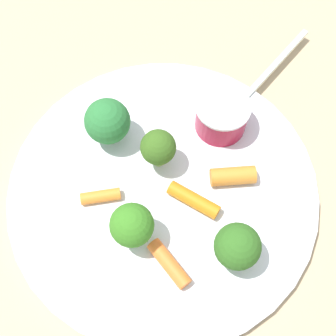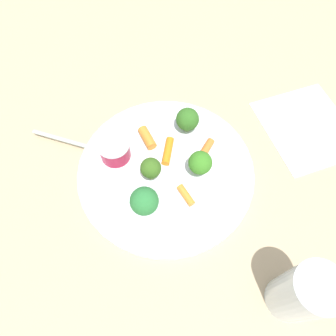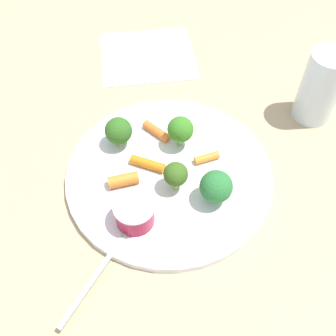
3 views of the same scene
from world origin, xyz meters
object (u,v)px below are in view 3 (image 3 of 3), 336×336
Objects in this scene: broccoli_floret_1 at (216,187)px; fork at (103,266)px; carrot_stick_2 at (147,164)px; drinking_glass at (321,87)px; napkin at (147,55)px; carrot_stick_0 at (207,158)px; sauce_cup at (135,213)px; broccoli_floret_0 at (118,131)px; carrot_stick_1 at (123,180)px; carrot_stick_3 at (156,131)px; broccoli_floret_3 at (181,130)px; plate at (169,174)px; broccoli_floret_2 at (176,175)px.

fork is (0.11, 0.14, -0.03)m from broccoli_floret_1.
drinking_glass reaches higher than carrot_stick_2.
napkin is (0.32, -0.06, -0.06)m from drinking_glass.
carrot_stick_0 reaches higher than napkin.
sauce_cup is 0.14m from broccoli_floret_0.
carrot_stick_1 is 0.36× the size of drinking_glass.
fork is 1.37× the size of drinking_glass.
sauce_cup is 0.31× the size of napkin.
drinking_glass reaches higher than carrot_stick_3.
broccoli_floret_1 is 0.44× the size of drinking_glass.
carrot_stick_3 reaches higher than napkin.
broccoli_floret_3 reaches higher than carrot_stick_0.
carrot_stick_2 is (-0.02, -0.04, -0.00)m from carrot_stick_1.
sauce_cup is (0.02, 0.09, 0.03)m from plate.
fork is at bearing 89.46° from carrot_stick_2.
plate is 1.81× the size of fork.
broccoli_floret_1 reaches higher than carrot_stick_0.
napkin is at bearing -76.91° from carrot_stick_1.
broccoli_floret_3 is (-0.09, -0.03, 0.00)m from broccoli_floret_0.
carrot_stick_3 is (-0.05, -0.04, -0.02)m from broccoli_floret_0.
napkin is at bearing -66.45° from carrot_stick_3.
drinking_glass reaches higher than broccoli_floret_2.
broccoli_floret_3 is at bearing 36.65° from drinking_glass.
broccoli_floret_2 is at bearing 51.98° from drinking_glass.
carrot_stick_2 is at bearing 96.97° from carrot_stick_3.
broccoli_floret_3 reaches higher than napkin.
broccoli_floret_3 reaches higher than broccoli_floret_0.
broccoli_floret_3 is at bearing -90.33° from plate.
carrot_stick_2 is at bearing 109.57° from napkin.
carrot_stick_0 is (-0.03, -0.06, -0.03)m from broccoli_floret_2.
broccoli_floret_2 is 0.28× the size of napkin.
broccoli_floret_3 is 1.23× the size of carrot_stick_1.
sauce_cup is at bearing -101.95° from fork.
broccoli_floret_2 is 1.01× the size of carrot_stick_3.
broccoli_floret_2 reaches higher than plate.
carrot_stick_3 is at bearing -57.62° from plate.
plate is at bearing -101.79° from sauce_cup.
carrot_stick_2 is (0.03, 0.06, -0.03)m from broccoli_floret_3.
napkin is (0.20, -0.28, -0.04)m from broccoli_floret_1.
carrot_stick_0 is at bearing -111.95° from fork.
broccoli_floret_3 is (0.02, -0.08, 0.00)m from broccoli_floret_2.
broccoli_floret_0 is 0.08m from carrot_stick_1.
fork is at bearing 52.05° from broccoli_floret_1.
carrot_stick_3 is (0.04, -0.07, 0.01)m from plate.
broccoli_floret_2 is at bearing 156.61° from carrot_stick_2.
sauce_cup is 0.06m from carrot_stick_1.
carrot_stick_0 reaches higher than plate.
plate is 0.07m from broccoli_floret_3.
plate is 0.09m from broccoli_floret_1.
carrot_stick_1 is (-0.03, 0.07, -0.02)m from broccoli_floret_0.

